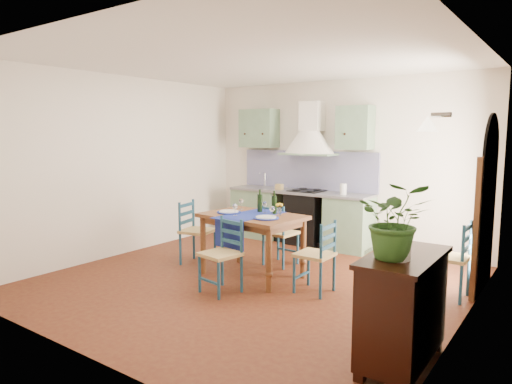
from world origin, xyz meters
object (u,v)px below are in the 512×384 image
Objects in this scene: dining_table at (252,222)px; chair_near at (222,254)px; potted_plant at (396,220)px; sideboard at (402,305)px.

chair_near is (0.08, -0.72, -0.27)m from dining_table.
potted_plant is at bearing -16.32° from chair_near.
sideboard is 0.75m from potted_plant.
chair_near is 0.85× the size of sideboard.
chair_near is at bearing 167.78° from sideboard.
chair_near is 2.38m from sideboard.
chair_near is at bearing -83.82° from dining_table.
dining_table is at bearing 149.63° from potted_plant.
potted_plant is at bearing -30.37° from dining_table.
sideboard is at bearing -12.22° from chair_near.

